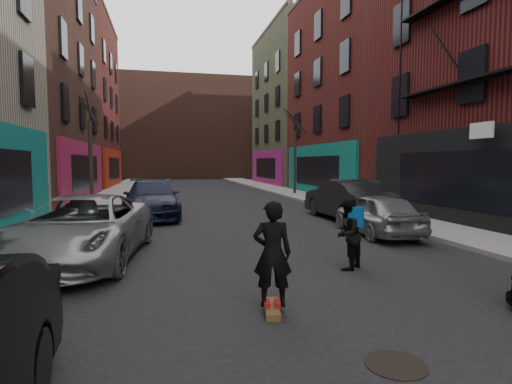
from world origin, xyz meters
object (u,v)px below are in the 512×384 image
parked_left_far (82,228)px  skateboard (272,309)px  manhole (395,365)px  tree_left_far (90,140)px  tree_right_far (295,145)px  pedestrian (348,234)px  parked_right_far (377,214)px  parked_right_end (346,199)px  parked_left_end (151,199)px  skateboarder (272,253)px

parked_left_far → skateboard: parked_left_far is taller
manhole → skateboard: bearing=116.8°
tree_left_far → parked_left_far: bearing=-81.6°
tree_right_far → pedestrian: (-5.09, -18.90, -2.76)m
tree_left_far → parked_right_far: (10.05, -9.32, -2.71)m
parked_right_far → manhole: parked_right_far is taller
tree_right_far → pedestrian: size_ratio=4.49×
parked_right_end → manhole: 11.73m
parked_right_far → pedestrian: 4.51m
tree_right_far → manhole: bearing=-105.6°
skateboard → pedestrian: pedestrian is taller
parked_right_far → tree_left_far: bearing=-39.4°
parked_left_far → parked_right_end: (8.97, 4.84, 0.05)m
tree_left_far → tree_right_far: (12.40, 6.00, 0.15)m
pedestrian → manhole: 4.17m
parked_left_end → skateboard: parked_left_end is taller
tree_left_far → parked_left_end: tree_left_far is taller
parked_left_far → manhole: (4.43, -5.95, -0.76)m
tree_right_far → parked_left_far: 20.19m
tree_right_far → manhole: size_ratio=9.71×
skateboard → pedestrian: bearing=54.2°
tree_left_far → parked_left_far: tree_left_far is taller
parked_left_far → parked_left_end: (1.33, 7.29, 0.02)m
parked_left_far → parked_right_end: bearing=35.1°
pedestrian → parked_left_end: bearing=-104.7°
skateboard → parked_left_end: bearing=112.8°
tree_right_far → skateboard: (-7.32, -20.91, -3.48)m
manhole → parked_left_end: bearing=103.2°
skateboard → parked_left_far: bearing=142.7°
parked_left_far → parked_left_end: parked_left_end is taller
parked_right_far → pedestrian: bearing=56.0°
tree_right_far → skateboarder: bearing=-109.3°
parked_right_end → manhole: (-4.54, -10.79, -0.81)m
parked_left_far → parked_left_end: 7.41m
parked_right_end → skateboard: bearing=57.4°
tree_left_far → tree_right_far: size_ratio=0.96×
parked_right_far → skateboarder: bearing=51.8°
tree_left_far → pedestrian: bearing=-60.4°
parked_left_end → pedestrian: bearing=-67.3°
tree_right_far → manhole: 23.92m
parked_left_end → manhole: 13.61m
skateboard → pedestrian: size_ratio=0.53×
skateboarder → parked_right_far: bearing=-119.5°
parked_right_far → manhole: size_ratio=5.63×
tree_left_far → parked_right_far: 13.97m
tree_right_far → parked_right_end: tree_right_far is taller
tree_left_far → parked_left_far: (1.60, -10.84, -2.61)m
parked_left_end → parked_right_end: 8.02m
parked_left_far → manhole: parked_left_far is taller
tree_right_far → parked_left_far: bearing=-122.7°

